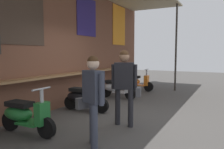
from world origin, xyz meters
The scene contains 8 objects.
ground_plane centered at (0.00, 0.00, 0.00)m, with size 32.34×32.34×0.00m, color #474442.
market_stall_facade centered at (0.00, 1.85, 2.19)m, with size 11.55×2.69×3.93m.
scooter_green centered at (-2.03, 1.08, 0.39)m, with size 0.46×1.40×0.97m.
scooter_black centered at (0.00, 1.08, 0.39)m, with size 0.49×1.40×0.97m.
scooter_silver centered at (2.04, 1.08, 0.39)m, with size 0.46×1.40×0.97m.
scooter_orange centered at (4.01, 1.08, 0.39)m, with size 0.46×1.40×0.97m.
shopper_with_handbag centered at (-1.92, -0.49, 0.95)m, with size 0.43×0.64×1.58m.
shopper_passing centered at (-0.63, -0.50, 1.03)m, with size 0.40×0.66×1.69m.
Camera 1 is at (-5.06, -2.53, 1.61)m, focal length 35.48 mm.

